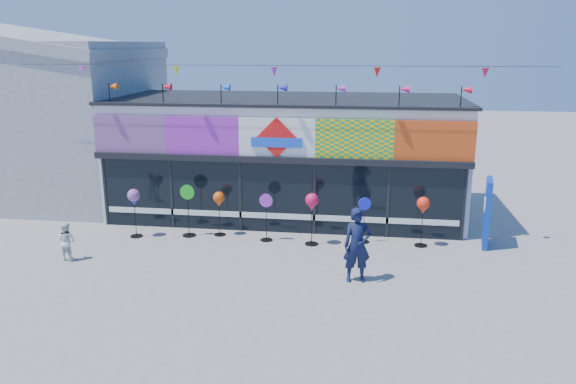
% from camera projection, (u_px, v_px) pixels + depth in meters
% --- Properties ---
extents(ground, '(80.00, 80.00, 0.00)m').
position_uv_depth(ground, '(257.00, 273.00, 14.96)').
color(ground, slate).
rests_on(ground, ground).
extents(kite_shop, '(16.00, 5.70, 5.31)m').
position_uv_depth(kite_shop, '(288.00, 155.00, 20.13)').
color(kite_shop, silver).
rests_on(kite_shop, ground).
extents(neighbour_building, '(8.18, 7.20, 6.87)m').
position_uv_depth(neighbour_building, '(41.00, 115.00, 22.17)').
color(neighbour_building, '#A7AAAD').
rests_on(neighbour_building, ground).
extents(blue_sign, '(0.32, 1.04, 2.06)m').
position_uv_depth(blue_sign, '(487.00, 213.00, 16.75)').
color(blue_sign, '#0A30A3').
rests_on(blue_sign, ground).
extents(spinner_0, '(0.39, 0.39, 1.56)m').
position_uv_depth(spinner_0, '(134.00, 199.00, 17.47)').
color(spinner_0, black).
rests_on(spinner_0, ground).
extents(spinner_1, '(0.47, 0.43, 1.67)m').
position_uv_depth(spinner_1, '(188.00, 209.00, 17.63)').
color(spinner_1, black).
rests_on(spinner_1, ground).
extents(spinner_2, '(0.36, 0.36, 1.43)m').
position_uv_depth(spinner_2, '(219.00, 201.00, 17.63)').
color(spinner_2, black).
rests_on(spinner_2, ground).
extents(spinner_3, '(0.42, 0.38, 1.50)m').
position_uv_depth(spinner_3, '(266.00, 216.00, 17.24)').
color(spinner_3, black).
rests_on(spinner_3, ground).
extents(spinner_4, '(0.41, 0.41, 1.61)m').
position_uv_depth(spinner_4, '(312.00, 204.00, 16.76)').
color(spinner_4, black).
rests_on(spinner_4, ground).
extents(spinner_5, '(0.39, 0.36, 1.42)m').
position_uv_depth(spinner_5, '(364.00, 219.00, 17.08)').
color(spinner_5, black).
rests_on(spinner_5, ground).
extents(spinner_6, '(0.39, 0.39, 1.54)m').
position_uv_depth(spinner_6, '(423.00, 207.00, 16.64)').
color(spinner_6, black).
rests_on(spinner_6, ground).
extents(adult_man, '(0.78, 0.59, 1.94)m').
position_uv_depth(adult_man, '(357.00, 245.00, 14.21)').
color(adult_man, '#111636').
rests_on(adult_man, ground).
extents(child, '(0.58, 0.40, 1.10)m').
position_uv_depth(child, '(66.00, 241.00, 15.74)').
color(child, silver).
rests_on(child, ground).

